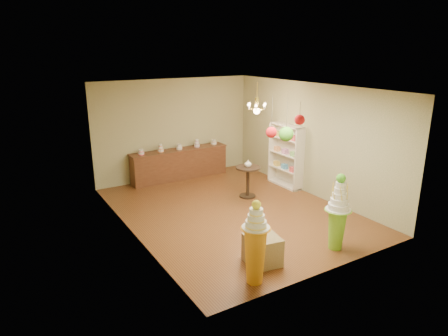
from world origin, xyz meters
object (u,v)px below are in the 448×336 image
pedestal_green (337,219)px  round_table (248,178)px  sideboard (180,163)px  pedestal_orange (255,249)px

pedestal_green → round_table: size_ratio=1.86×
sideboard → pedestal_green: bearing=-82.6°
pedestal_orange → sideboard: bearing=77.0°
pedestal_green → pedestal_orange: 2.08m
pedestal_orange → sideboard: pedestal_orange is taller
pedestal_green → sideboard: bearing=97.4°
sideboard → round_table: size_ratio=3.61×
pedestal_green → sideboard: pedestal_green is taller
pedestal_green → round_table: pedestal_green is taller
pedestal_orange → round_table: bearing=57.2°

